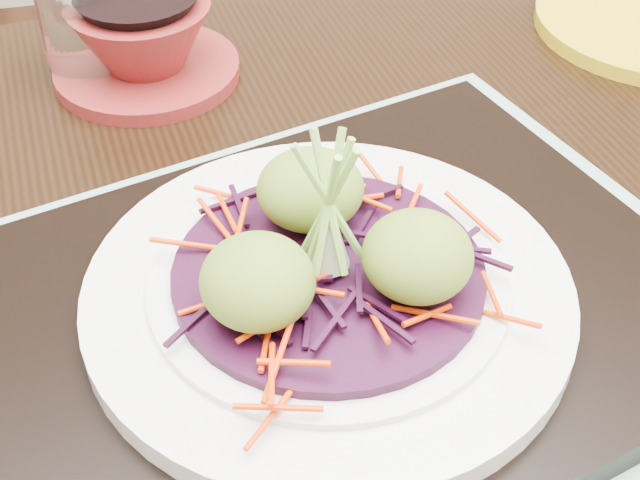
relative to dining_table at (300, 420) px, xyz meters
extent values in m
cube|color=black|center=(0.00, 0.00, 0.08)|extent=(1.31, 0.94, 0.04)
cube|color=black|center=(0.53, 0.41, -0.30)|extent=(0.07, 0.07, 0.73)
cube|color=#86AD9F|center=(0.01, -0.02, 0.10)|extent=(0.55, 0.48, 0.00)
cube|color=black|center=(0.01, -0.02, 0.11)|extent=(0.48, 0.41, 0.02)
cylinder|color=white|center=(0.01, -0.02, 0.13)|extent=(0.26, 0.26, 0.01)
cylinder|color=white|center=(0.01, -0.02, 0.14)|extent=(0.19, 0.19, 0.01)
cylinder|color=black|center=(0.01, -0.02, 0.15)|extent=(0.17, 0.17, 0.01)
ellipsoid|color=olive|center=(-0.03, -0.04, 0.17)|extent=(0.06, 0.06, 0.05)
ellipsoid|color=olive|center=(0.05, -0.04, 0.17)|extent=(0.06, 0.06, 0.05)
ellipsoid|color=olive|center=(0.01, 0.02, 0.17)|extent=(0.06, 0.06, 0.05)
cylinder|color=white|center=(-0.11, 0.30, 0.14)|extent=(0.07, 0.07, 0.09)
cylinder|color=maroon|center=(-0.06, 0.28, 0.11)|extent=(0.17, 0.17, 0.01)
camera|label=1|loc=(-0.07, -0.35, 0.47)|focal=50.00mm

